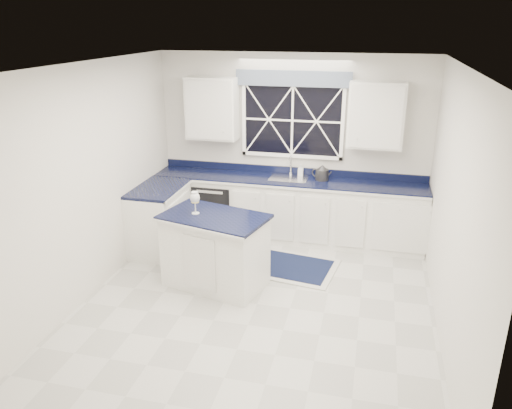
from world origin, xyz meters
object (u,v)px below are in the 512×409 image
(kettle, at_px, (322,173))
(faucet, at_px, (291,165))
(dishwasher, at_px, (217,207))
(wine_glass, at_px, (195,199))
(soap_bottle, at_px, (301,170))
(island, at_px, (215,250))

(kettle, bearing_deg, faucet, -174.06)
(dishwasher, xyz_separation_m, wine_glass, (0.25, -1.59, 0.71))
(faucet, distance_m, soap_bottle, 0.17)
(faucet, bearing_deg, kettle, -14.26)
(dishwasher, xyz_separation_m, island, (0.49, -1.60, 0.05))
(dishwasher, bearing_deg, island, -73.13)
(faucet, height_order, soap_bottle, faucet)
(wine_glass, height_order, soap_bottle, wine_glass)
(dishwasher, relative_size, wine_glass, 2.96)
(faucet, bearing_deg, wine_glass, -115.54)
(faucet, height_order, kettle, faucet)
(soap_bottle, bearing_deg, island, -112.79)
(dishwasher, bearing_deg, faucet, 10.02)
(kettle, bearing_deg, island, -103.05)
(faucet, bearing_deg, island, -108.91)
(faucet, height_order, wine_glass, faucet)
(dishwasher, distance_m, island, 1.67)
(faucet, distance_m, wine_glass, 1.98)
(dishwasher, relative_size, kettle, 2.70)
(faucet, bearing_deg, soap_bottle, 9.67)
(dishwasher, height_order, faucet, faucet)
(wine_glass, xyz_separation_m, soap_bottle, (1.00, 1.81, -0.09))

